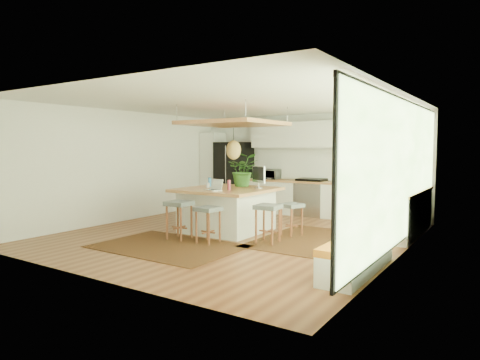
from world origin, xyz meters
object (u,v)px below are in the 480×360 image
Objects in this scene: laptop at (213,185)px; monitor at (259,176)px; stool_right_front at (268,225)px; fridge at (234,177)px; island at (227,210)px; stool_near_right at (208,225)px; stool_near_left at (179,221)px; microwave at (270,173)px; stool_right_back at (292,218)px; stool_left_side at (190,210)px; island_plant at (243,174)px.

laptop is 1.07m from monitor.
stool_right_front is 2.09× the size of laptop.
fridge is 1.06× the size of island.
stool_near_right is 0.94× the size of stool_right_front.
stool_near_left is (1.48, -4.11, -0.57)m from fridge.
fridge is at bearing 131.96° from stool_right_front.
microwave is at bearing 2.35° from fridge.
stool_left_side reaches higher than stool_right_back.
island_plant is at bearing 100.69° from stool_near_right.
island_plant is at bearing 138.85° from stool_right_front.
island_plant reaches higher than stool_right_back.
stool_near_left is 1.75m from stool_right_front.
fridge is 2.60× the size of stool_near_left.
island_plant reaches higher than monitor.
stool_right_back is (0.06, 0.88, 0.00)m from stool_right_front.
fridge is 3.44m from island.
microwave reaches higher than stool_near_right.
stool_near_right reaches higher than stool_left_side.
stool_right_front is at bearing 13.74° from laptop.
stool_left_side is at bearing 140.29° from stool_near_right.
stool_left_side is at bearing -104.05° from microwave.
laptop is 1.13m from island_plant.
stool_near_left is at bearing -88.80° from monitor.
laptop is at bearing -83.36° from microwave.
stool_near_left reaches higher than stool_left_side.
fridge is 2.97m from stool_left_side.
island_plant is (-0.52, 0.20, 0.03)m from monitor.
island is 3.65× the size of microwave.
stool_right_back is (1.00, 1.50, 0.00)m from stool_near_right.
monitor is at bearing 129.45° from stool_right_front.
laptop is 0.47× the size of island_plant.
stool_near_left is at bearing -103.19° from laptop.
island reaches higher than stool_right_back.
microwave is at bearing 118.52° from stool_right_front.
fridge is 1.25m from microwave.
fridge is at bearing 103.39° from stool_left_side.
microwave is at bearing 112.99° from laptop.
island is 1.43m from stool_right_front.
monitor is at bearing 60.88° from stool_near_left.
stool_right_front is (3.11, -3.45, -0.57)m from fridge.
stool_left_side is 1.47m from laptop.
stool_near_left reaches higher than stool_right_back.
island is 0.99m from monitor.
stool_near_right is at bearing -79.31° from island_plant.
fridge reaches higher than monitor.
island_plant reaches higher than stool_right_front.
monitor is at bearing 177.91° from stool_right_back.
stool_near_right is at bearing -39.71° from stool_left_side.
island is 3.02m from microwave.
island_plant reaches higher than stool_left_side.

